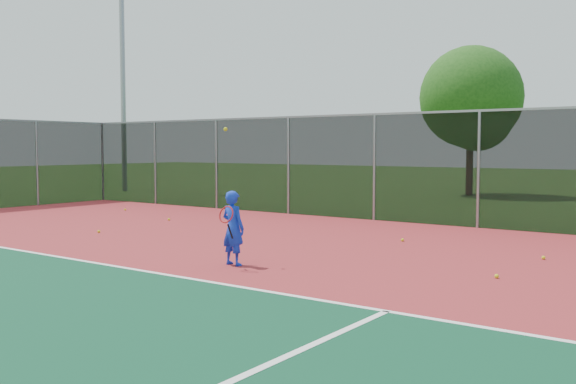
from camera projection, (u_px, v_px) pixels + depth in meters
ground at (87, 345)px, 6.80m from camera, size 120.00×120.00×0.00m
court_apron at (215, 306)px, 8.41m from camera, size 30.00×20.00×0.02m
fence_back at (479, 168)px, 16.40m from camera, size 30.00×0.06×3.03m
tennis_player at (233, 228)px, 11.22m from camera, size 0.59×0.59×2.42m
practice_ball_0 at (497, 276)px, 10.12m from camera, size 0.07×0.07×0.07m
practice_ball_1 at (543, 258)px, 11.82m from camera, size 0.07×0.07×0.07m
practice_ball_2 at (169, 219)px, 18.10m from camera, size 0.07×0.07×0.07m
practice_ball_4 at (99, 231)px, 15.50m from camera, size 0.07×0.07×0.07m
practice_ball_5 at (125, 210)px, 20.95m from camera, size 0.07×0.07×0.07m
practice_ball_6 at (403, 240)px, 14.09m from camera, size 0.07×0.07×0.07m
floodlight_nw at (122, 43)px, 30.16m from camera, size 0.90×0.40×12.38m
tree_back_left at (472, 102)px, 27.56m from camera, size 4.40×4.40×6.46m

